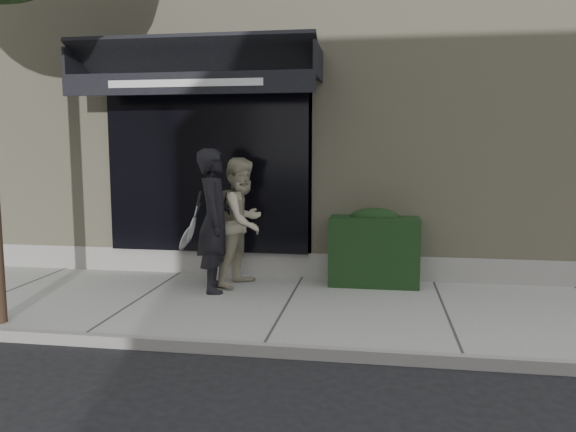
# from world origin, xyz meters

# --- Properties ---
(ground) EXTENTS (80.00, 80.00, 0.00)m
(ground) POSITION_xyz_m (0.00, 0.00, 0.00)
(ground) COLOR black
(ground) RESTS_ON ground
(sidewalk) EXTENTS (20.00, 3.00, 0.12)m
(sidewalk) POSITION_xyz_m (0.00, 0.00, 0.06)
(sidewalk) COLOR gray
(sidewalk) RESTS_ON ground
(curb) EXTENTS (20.00, 0.10, 0.14)m
(curb) POSITION_xyz_m (0.00, -1.55, 0.07)
(curb) COLOR gray
(curb) RESTS_ON ground
(building_facade) EXTENTS (14.30, 8.04, 5.64)m
(building_facade) POSITION_xyz_m (-0.01, 4.96, 2.74)
(building_facade) COLOR tan
(building_facade) RESTS_ON ground
(hedge) EXTENTS (1.30, 0.70, 1.14)m
(hedge) POSITION_xyz_m (1.10, 1.25, 0.66)
(hedge) COLOR black
(hedge) RESTS_ON sidewalk
(pedestrian_front) EXTENTS (0.72, 0.92, 2.01)m
(pedestrian_front) POSITION_xyz_m (-1.11, 0.49, 1.12)
(pedestrian_front) COLOR black
(pedestrian_front) RESTS_ON sidewalk
(pedestrian_back) EXTENTS (0.95, 1.08, 1.87)m
(pedestrian_back) POSITION_xyz_m (-0.81, 0.90, 1.06)
(pedestrian_back) COLOR #C2B99B
(pedestrian_back) RESTS_ON sidewalk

